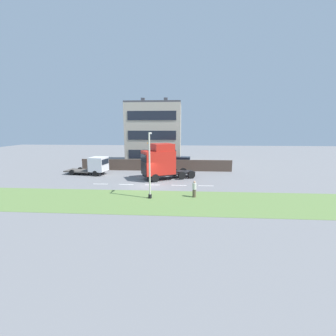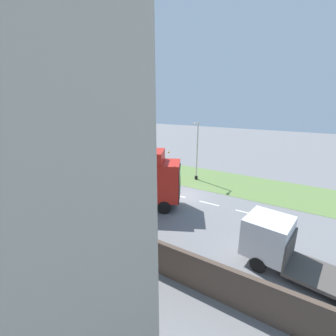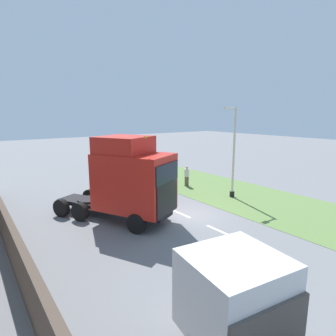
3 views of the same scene
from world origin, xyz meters
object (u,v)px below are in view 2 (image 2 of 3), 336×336
object	(u,v)px
parked_car	(40,227)
pedestrian	(161,168)
lorry_cab	(152,179)
lamp_post	(197,154)
flatbed_truck	(277,243)

from	to	relation	value
parked_car	pedestrian	bearing A→B (deg)	-170.57
lorry_cab	lamp_post	distance (m)	8.12
lamp_post	pedestrian	size ratio (longest dim) A/B	3.82
parked_car	lorry_cab	bearing A→B (deg)	164.38
lorry_cab	flatbed_truck	bearing A→B (deg)	49.88
lorry_cab	parked_car	bearing A→B (deg)	-47.10
lorry_cab	pedestrian	xyz separation A→B (m)	(-7.54, -4.13, -1.57)
parked_car	lamp_post	world-z (taller)	lamp_post
lorry_cab	parked_car	distance (m)	8.37
lorry_cab	pedestrian	size ratio (longest dim) A/B	4.39
flatbed_truck	lamp_post	bearing A→B (deg)	50.73
flatbed_truck	lamp_post	size ratio (longest dim) A/B	1.01
lorry_cab	lamp_post	xyz separation A→B (m)	(-8.10, 0.19, 0.53)
lorry_cab	flatbed_truck	distance (m)	10.06
lorry_cab	pedestrian	bearing A→B (deg)	-178.07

